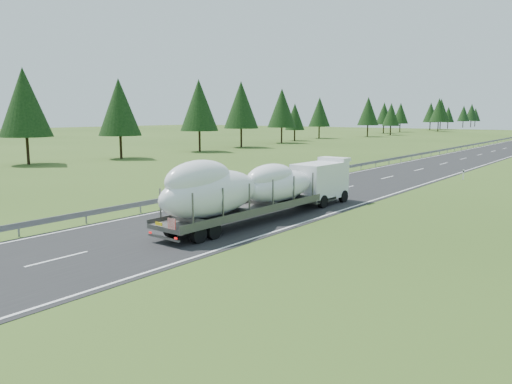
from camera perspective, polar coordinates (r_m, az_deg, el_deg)
The scene contains 4 objects.
ground at distance 29.25m, azimuth -6.42°, elevation -3.66°, with size 400.00×400.00×0.00m, color #324C19.
guardrail at distance 123.16m, azimuth 25.88°, elevation 5.35°, with size 0.10×400.00×0.76m.
tree_line_left at distance 139.48m, azimuth 10.78°, elevation 9.12°, with size 14.83×283.57×12.61m.
boat_truck at distance 29.62m, azimuth 0.30°, elevation 0.58°, with size 2.68×17.34×4.01m.
Camera 1 is at (19.90, -20.48, 6.33)m, focal length 35.00 mm.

